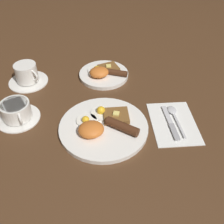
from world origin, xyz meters
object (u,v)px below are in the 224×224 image
Objects in this scene: teacup_near at (17,112)px; spoon at (174,113)px; teacup_far at (27,75)px; breakfast_plate_near at (103,126)px; breakfast_plate_far at (104,73)px; knife at (171,124)px.

teacup_near reaches higher than spoon.
teacup_far is 1.00× the size of spoon.
breakfast_plate_near is at bearing 97.25° from spoon.
breakfast_plate_near is 0.25m from spoon.
teacup_near is (-0.32, -0.21, 0.01)m from breakfast_plate_far.
teacup_near is 0.95× the size of spoon.
teacup_far reaches higher than teacup_near.
breakfast_plate_near is at bearing -98.03° from breakfast_plate_far.
breakfast_plate_far is 1.31× the size of spoon.
knife is (0.50, -0.12, -0.02)m from teacup_near.
breakfast_plate_far is 1.30× the size of teacup_far.
teacup_far is at bearing 129.83° from breakfast_plate_near.
teacup_far is 0.58m from knife.
teacup_near is at bearing 160.83° from breakfast_plate_near.
spoon reaches higher than knife.
spoon is (0.20, -0.28, -0.01)m from breakfast_plate_far.
breakfast_plate_far reaches higher than spoon.
breakfast_plate_far is (0.04, 0.30, 0.00)m from breakfast_plate_near.
knife is at bearing -13.08° from teacup_near.
knife is (0.48, -0.33, -0.03)m from teacup_far.
breakfast_plate_near reaches higher than knife.
teacup_far is (0.02, 0.21, 0.00)m from teacup_near.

